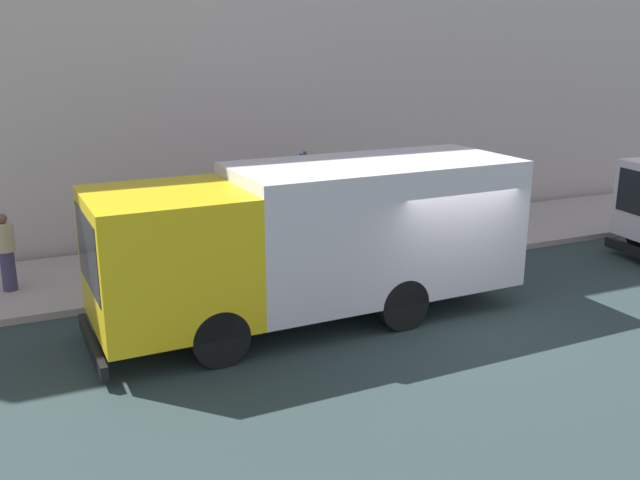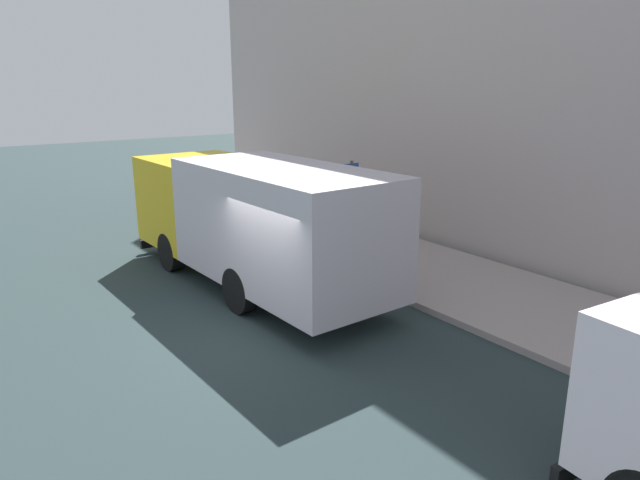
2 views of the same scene
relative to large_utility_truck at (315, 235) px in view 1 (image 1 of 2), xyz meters
name	(u,v)px [view 1 (image 1 of 2)]	position (x,y,z in m)	size (l,w,h in m)	color
ground	(449,316)	(-0.94, -2.47, -1.69)	(80.00, 80.00, 0.00)	#273637
sidewalk	(341,248)	(3.95, -2.47, -1.61)	(3.78, 30.00, 0.15)	#A59893
large_utility_truck	(315,235)	(0.00, 0.00, 0.00)	(2.82, 8.33, 3.00)	gold
pedestrian_walking	(220,238)	(2.76, 1.07, -0.63)	(0.48, 0.48, 1.72)	black
pedestrian_standing	(105,225)	(5.08, 3.20, -0.67)	(0.43, 0.43, 1.63)	#443E48
pedestrian_third	(6,251)	(3.76, 5.38, -0.67)	(0.55, 0.55, 1.66)	#3D3558
traffic_cone_orange	(113,278)	(2.66, 3.41, -1.21)	(0.46, 0.46, 0.65)	orange
street_sign_post	(305,203)	(2.32, -0.77, 0.08)	(0.44, 0.08, 2.76)	#4C5156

